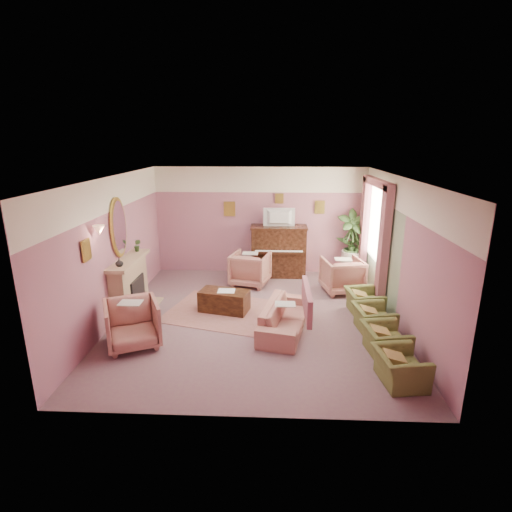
{
  "coord_description": "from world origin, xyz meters",
  "views": [
    {
      "loc": [
        0.35,
        -7.38,
        3.46
      ],
      "look_at": [
        0.01,
        0.4,
        1.19
      ],
      "focal_mm": 28.0,
      "sensor_mm": 36.0,
      "label": 1
    }
  ],
  "objects_px": {
    "sofa": "(285,312)",
    "floral_armchair_left": "(250,267)",
    "olive_chair_a": "(400,362)",
    "floral_armchair_right": "(342,273)",
    "side_table": "(351,264)",
    "olive_chair_b": "(385,336)",
    "olive_chair_d": "(364,298)",
    "television": "(279,216)",
    "olive_chair_c": "(374,315)",
    "piano": "(279,252)",
    "coffee_table": "(224,301)",
    "floral_armchair_front": "(132,322)"
  },
  "relations": [
    {
      "from": "olive_chair_c",
      "to": "olive_chair_d",
      "type": "relative_size",
      "value": 1.0
    },
    {
      "from": "olive_chair_a",
      "to": "floral_armchair_right",
      "type": "bearing_deg",
      "value": 93.94
    },
    {
      "from": "olive_chair_c",
      "to": "floral_armchair_right",
      "type": "bearing_deg",
      "value": 97.08
    },
    {
      "from": "floral_armchair_right",
      "to": "olive_chair_c",
      "type": "relative_size",
      "value": 1.18
    },
    {
      "from": "floral_armchair_front",
      "to": "side_table",
      "type": "relative_size",
      "value": 1.29
    },
    {
      "from": "olive_chair_a",
      "to": "olive_chair_b",
      "type": "height_order",
      "value": "same"
    },
    {
      "from": "floral_armchair_right",
      "to": "side_table",
      "type": "height_order",
      "value": "floral_armchair_right"
    },
    {
      "from": "television",
      "to": "floral_armchair_right",
      "type": "distance_m",
      "value": 2.16
    },
    {
      "from": "olive_chair_d",
      "to": "side_table",
      "type": "xyz_separation_m",
      "value": [
        0.16,
        2.31,
        0.02
      ]
    },
    {
      "from": "olive_chair_b",
      "to": "piano",
      "type": "bearing_deg",
      "value": 113.5
    },
    {
      "from": "olive_chair_c",
      "to": "olive_chair_d",
      "type": "distance_m",
      "value": 0.82
    },
    {
      "from": "olive_chair_d",
      "to": "coffee_table",
      "type": "bearing_deg",
      "value": -179.64
    },
    {
      "from": "sofa",
      "to": "olive_chair_d",
      "type": "relative_size",
      "value": 2.38
    },
    {
      "from": "television",
      "to": "floral_armchair_front",
      "type": "height_order",
      "value": "television"
    },
    {
      "from": "floral_armchair_right",
      "to": "olive_chair_c",
      "type": "bearing_deg",
      "value": -82.92
    },
    {
      "from": "olive_chair_a",
      "to": "side_table",
      "type": "xyz_separation_m",
      "value": [
        0.16,
        4.77,
        0.02
      ]
    },
    {
      "from": "sofa",
      "to": "side_table",
      "type": "distance_m",
      "value": 3.61
    },
    {
      "from": "floral_armchair_right",
      "to": "olive_chair_d",
      "type": "relative_size",
      "value": 1.18
    },
    {
      "from": "sofa",
      "to": "olive_chair_a",
      "type": "height_order",
      "value": "sofa"
    },
    {
      "from": "olive_chair_b",
      "to": "olive_chair_d",
      "type": "height_order",
      "value": "same"
    },
    {
      "from": "olive_chair_b",
      "to": "olive_chair_d",
      "type": "relative_size",
      "value": 1.0
    },
    {
      "from": "olive_chair_a",
      "to": "olive_chair_c",
      "type": "bearing_deg",
      "value": 90.0
    },
    {
      "from": "television",
      "to": "coffee_table",
      "type": "height_order",
      "value": "television"
    },
    {
      "from": "piano",
      "to": "floral_armchair_left",
      "type": "height_order",
      "value": "piano"
    },
    {
      "from": "piano",
      "to": "floral_armchair_left",
      "type": "xyz_separation_m",
      "value": [
        -0.7,
        -0.73,
        -0.2
      ]
    },
    {
      "from": "piano",
      "to": "floral_armchair_left",
      "type": "relative_size",
      "value": 1.55
    },
    {
      "from": "piano",
      "to": "olive_chair_a",
      "type": "bearing_deg",
      "value": -70.17
    },
    {
      "from": "sofa",
      "to": "olive_chair_b",
      "type": "relative_size",
      "value": 2.38
    },
    {
      "from": "piano",
      "to": "floral_armchair_right",
      "type": "xyz_separation_m",
      "value": [
        1.48,
        -1.13,
        -0.2
      ]
    },
    {
      "from": "olive_chair_a",
      "to": "olive_chair_d",
      "type": "height_order",
      "value": "same"
    },
    {
      "from": "side_table",
      "to": "coffee_table",
      "type": "bearing_deg",
      "value": -142.57
    },
    {
      "from": "floral_armchair_right",
      "to": "olive_chair_b",
      "type": "relative_size",
      "value": 1.18
    },
    {
      "from": "floral_armchair_right",
      "to": "olive_chair_c",
      "type": "height_order",
      "value": "floral_armchair_right"
    },
    {
      "from": "floral_armchair_left",
      "to": "olive_chair_c",
      "type": "relative_size",
      "value": 1.18
    },
    {
      "from": "piano",
      "to": "side_table",
      "type": "height_order",
      "value": "piano"
    },
    {
      "from": "coffee_table",
      "to": "olive_chair_b",
      "type": "distance_m",
      "value": 3.31
    },
    {
      "from": "olive_chair_c",
      "to": "coffee_table",
      "type": "bearing_deg",
      "value": 164.48
    },
    {
      "from": "coffee_table",
      "to": "piano",
      "type": "bearing_deg",
      "value": 64.07
    },
    {
      "from": "television",
      "to": "coffee_table",
      "type": "bearing_deg",
      "value": -116.42
    },
    {
      "from": "floral_armchair_right",
      "to": "side_table",
      "type": "distance_m",
      "value": 1.17
    },
    {
      "from": "sofa",
      "to": "floral_armchair_left",
      "type": "height_order",
      "value": "floral_armchair_left"
    },
    {
      "from": "television",
      "to": "floral_armchair_right",
      "type": "height_order",
      "value": "television"
    },
    {
      "from": "television",
      "to": "floral_armchair_front",
      "type": "distance_m",
      "value": 4.75
    },
    {
      "from": "sofa",
      "to": "olive_chair_c",
      "type": "height_order",
      "value": "sofa"
    },
    {
      "from": "television",
      "to": "floral_armchair_right",
      "type": "relative_size",
      "value": 0.89
    },
    {
      "from": "sofa",
      "to": "olive_chair_a",
      "type": "relative_size",
      "value": 2.38
    },
    {
      "from": "sofa",
      "to": "olive_chair_d",
      "type": "height_order",
      "value": "sofa"
    },
    {
      "from": "floral_armchair_left",
      "to": "olive_chair_a",
      "type": "distance_m",
      "value": 4.75
    },
    {
      "from": "sofa",
      "to": "olive_chair_d",
      "type": "distance_m",
      "value": 1.83
    },
    {
      "from": "television",
      "to": "floral_armchair_right",
      "type": "bearing_deg",
      "value": -36.02
    }
  ]
}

